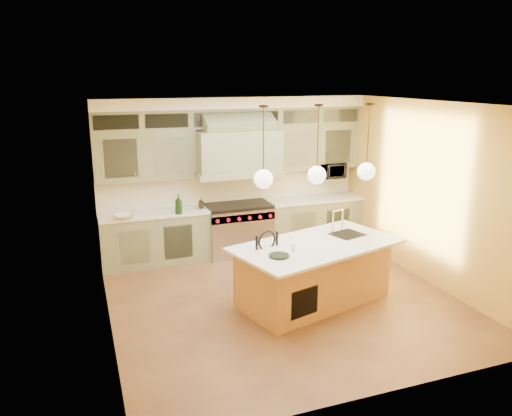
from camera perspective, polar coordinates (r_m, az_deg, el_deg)
name	(u,v)px	position (r m, az deg, el deg)	size (l,w,h in m)	color
floor	(282,299)	(7.67, 3.03, -10.32)	(5.00, 5.00, 0.00)	#55301D
ceiling	(285,103)	(6.95, 3.36, 11.85)	(5.00, 5.00, 0.00)	white
wall_back	(232,175)	(9.47, -2.74, 3.83)	(5.00, 5.00, 0.00)	gold
wall_front	(383,267)	(5.08, 14.32, -6.55)	(5.00, 5.00, 0.00)	gold
wall_left	(103,223)	(6.64, -17.11, -1.67)	(5.00, 5.00, 0.00)	gold
wall_right	(427,193)	(8.45, 19.00, 1.67)	(5.00, 5.00, 0.00)	gold
back_cabinetry	(236,178)	(9.22, -2.25, 3.41)	(5.00, 0.77, 2.90)	#737B5B
range	(238,229)	(9.37, -2.02, -2.36)	(1.20, 0.74, 0.96)	silver
kitchen_island	(314,272)	(7.45, 6.65, -7.23)	(2.68, 1.90, 1.35)	#AC733D
counter_stool	(273,267)	(7.04, 1.91, -6.79)	(0.49, 0.49, 1.17)	black
microwave	(330,170)	(9.98, 8.47, 4.27)	(0.54, 0.37, 0.30)	black
oil_bottle_a	(179,204)	(8.72, -8.85, 0.42)	(0.13, 0.13, 0.34)	black
oil_bottle_b	(201,203)	(9.05, -6.30, 0.56)	(0.09, 0.09, 0.20)	black
fruit_bowl	(125,217)	(8.64, -14.73, -0.95)	(0.32, 0.32, 0.08)	silver
cup	(293,248)	(6.92, 4.29, -4.59)	(0.09, 0.09, 0.09)	white
pendant_left	(263,177)	(6.71, 0.84, 3.58)	(0.26, 0.26, 1.11)	#2D2319
pendant_center	(317,173)	(7.03, 6.96, 3.99)	(0.26, 0.26, 1.11)	#2D2319
pendant_right	(366,169)	(7.42, 12.51, 4.33)	(0.26, 0.26, 1.11)	#2D2319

